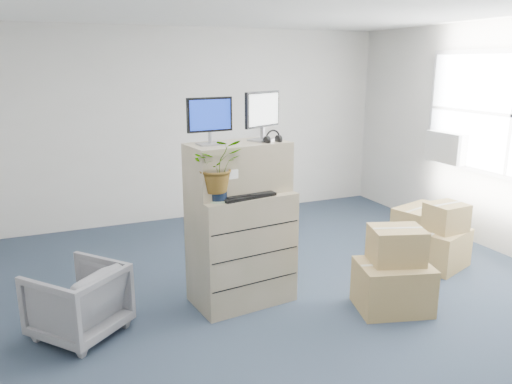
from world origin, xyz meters
TOP-DOWN VIEW (x-y plane):
  - ground at (0.00, 0.00)m, footprint 7.00×7.00m
  - wall_back at (0.00, 3.51)m, footprint 6.00×0.02m
  - ac_unit at (2.87, 1.40)m, footprint 0.24×0.60m
  - filing_cabinet_lower at (-0.44, 0.58)m, footprint 1.01×0.69m
  - filing_cabinet_upper at (-0.44, 0.63)m, footprint 0.99×0.58m
  - monitor_left at (-0.71, 0.62)m, footprint 0.43×0.18m
  - monitor_right at (-0.18, 0.67)m, footprint 0.43×0.27m
  - headphones at (-0.13, 0.53)m, footprint 0.16×0.04m
  - keyboard at (-0.45, 0.42)m, footprint 0.57×0.32m
  - mouse at (-0.11, 0.51)m, footprint 0.10×0.07m
  - water_bottle at (-0.39, 0.67)m, footprint 0.09×0.09m
  - phone_dock at (-0.47, 0.65)m, footprint 0.07×0.06m
  - external_drive at (-0.09, 0.75)m, footprint 0.24×0.20m
  - tissue_box at (-0.10, 0.70)m, footprint 0.27×0.22m
  - potted_plant at (-0.73, 0.40)m, footprint 0.46×0.51m
  - office_chair at (-1.97, 0.52)m, footprint 0.91×0.91m
  - cardboard_boxes at (1.62, 0.41)m, footprint 2.24×1.94m

SIDE VIEW (x-z plane):
  - ground at x=0.00m, z-range 0.00..0.00m
  - cardboard_boxes at x=1.62m, z-range -0.09..0.71m
  - office_chair at x=-1.97m, z-range 0.00..0.69m
  - filing_cabinet_lower at x=-0.44m, z-range 0.00..1.10m
  - keyboard at x=-0.45m, z-range 1.10..1.13m
  - mouse at x=-0.11m, z-range 1.10..1.14m
  - external_drive at x=-0.09m, z-range 1.10..1.17m
  - phone_dock at x=-0.47m, z-range 1.08..1.22m
  - ac_unit at x=2.87m, z-range 1.00..1.40m
  - tissue_box at x=-0.10m, z-range 1.17..1.26m
  - water_bottle at x=-0.39m, z-range 1.10..1.40m
  - filing_cabinet_upper at x=-0.44m, z-range 1.10..1.57m
  - potted_plant at x=-0.73m, z-range 1.13..1.59m
  - wall_back at x=0.00m, z-range 0.00..2.80m
  - headphones at x=-0.13m, z-range 1.54..1.69m
  - monitor_left at x=-0.71m, z-range 1.60..2.03m
  - monitor_right at x=-0.18m, z-range 1.60..2.07m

